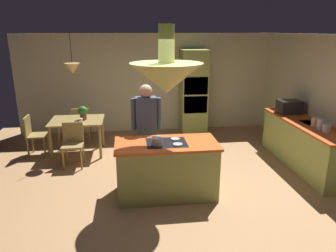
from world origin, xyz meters
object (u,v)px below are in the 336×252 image
object	(u,v)px
person_at_island	(146,126)
microwave_on_counter	(289,107)
dining_table	(77,124)
potted_plant_on_table	(83,112)
canister_tea	(315,122)
chair_by_back_wall	(82,123)
chair_facing_island	(73,141)
chair_at_corner	(33,133)
oven_tower	(193,92)
canister_flour	(327,128)
kitchen_island	(167,169)
cooking_pot_on_cooktop	(157,141)
canister_sugar	(321,124)
cup_on_table	(81,120)

from	to	relation	value
person_at_island	microwave_on_counter	distance (m)	3.23
dining_table	potted_plant_on_table	distance (m)	0.30
canister_tea	chair_by_back_wall	bearing A→B (deg)	153.90
person_at_island	chair_facing_island	xyz separation A→B (m)	(-1.42, 0.75, -0.49)
chair_by_back_wall	chair_at_corner	xyz separation A→B (m)	(-0.94, -0.67, 0.00)
oven_tower	canister_flour	distance (m)	3.52
kitchen_island	microwave_on_counter	bearing A→B (deg)	28.39
microwave_on_counter	chair_at_corner	bearing A→B (deg)	174.12
kitchen_island	oven_tower	distance (m)	3.48
canister_tea	cooking_pot_on_cooktop	xyz separation A→B (m)	(-3.00, -0.68, -0.00)
canister_sugar	oven_tower	bearing A→B (deg)	121.17
microwave_on_counter	chair_by_back_wall	bearing A→B (deg)	164.77
chair_at_corner	microwave_on_counter	world-z (taller)	microwave_on_counter
cup_on_table	canister_tea	world-z (taller)	canister_tea
cup_on_table	canister_sugar	size ratio (longest dim) A/B	0.48
canister_sugar	microwave_on_counter	size ratio (longest dim) A/B	0.41
cup_on_table	canister_flour	size ratio (longest dim) A/B	0.63
cup_on_table	canister_sugar	bearing A→B (deg)	-18.84
kitchen_island	cup_on_table	world-z (taller)	kitchen_island
oven_tower	chair_by_back_wall	xyz separation A→B (m)	(-2.80, -0.47, -0.58)
oven_tower	chair_by_back_wall	bearing A→B (deg)	-170.43
dining_table	cooking_pot_on_cooktop	bearing A→B (deg)	-55.37
oven_tower	canister_tea	xyz separation A→B (m)	(1.74, -2.70, -0.09)
dining_table	microwave_on_counter	xyz separation A→B (m)	(4.54, -0.56, 0.38)
kitchen_island	chair_by_back_wall	world-z (taller)	kitchen_island
person_at_island	chair_at_corner	xyz separation A→B (m)	(-2.36, 1.42, -0.49)
dining_table	canister_sugar	bearing A→B (deg)	-20.89
canister_flour	canister_sugar	distance (m)	0.18
dining_table	cooking_pot_on_cooktop	world-z (taller)	cooking_pot_on_cooktop
cup_on_table	canister_tea	size ratio (longest dim) A/B	0.54
chair_facing_island	kitchen_island	bearing A→B (deg)	-40.05
dining_table	chair_by_back_wall	xyz separation A→B (m)	(0.00, 0.67, -0.16)
chair_at_corner	canister_sugar	bearing A→B (deg)	-107.55
kitchen_island	cooking_pot_on_cooktop	world-z (taller)	cooking_pot_on_cooktop
chair_at_corner	person_at_island	bearing A→B (deg)	-120.94
chair_by_back_wall	cup_on_table	size ratio (longest dim) A/B	9.67
canister_flour	canister_tea	distance (m)	0.36
person_at_island	chair_facing_island	distance (m)	1.68
canister_tea	canister_flour	bearing A→B (deg)	-90.00
canister_tea	microwave_on_counter	size ratio (longest dim) A/B	0.36
kitchen_island	cooking_pot_on_cooktop	size ratio (longest dim) A/B	9.09
potted_plant_on_table	microwave_on_counter	xyz separation A→B (m)	(4.40, -0.57, 0.12)
kitchen_island	canister_tea	distance (m)	2.94
canister_sugar	microwave_on_counter	distance (m)	1.17
kitchen_island	chair_at_corner	bearing A→B (deg)	141.50
canister_flour	cooking_pot_on_cooktop	world-z (taller)	canister_flour
chair_by_back_wall	canister_tea	distance (m)	5.08
canister_flour	cup_on_table	bearing A→B (deg)	159.10
kitchen_island	dining_table	world-z (taller)	kitchen_island
chair_facing_island	potted_plant_on_table	distance (m)	0.81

